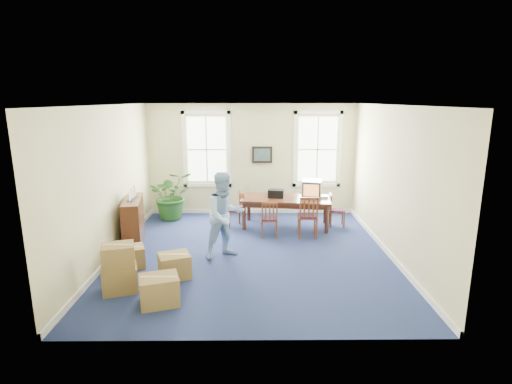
{
  "coord_description": "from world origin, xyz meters",
  "views": [
    {
      "loc": [
        0.02,
        -8.25,
        3.31
      ],
      "look_at": [
        0.1,
        0.6,
        1.25
      ],
      "focal_mm": 28.0,
      "sensor_mm": 36.0,
      "label": 1
    }
  ],
  "objects_px": {
    "chair_near_left": "(269,219)",
    "man": "(225,215)",
    "cardboard_boxes": "(134,264)",
    "conference_table": "(286,212)",
    "crt_tv": "(312,189)",
    "credenza": "(134,222)",
    "potted_plant": "(172,195)"
  },
  "relations": [
    {
      "from": "chair_near_left",
      "to": "potted_plant",
      "type": "distance_m",
      "value": 3.09
    },
    {
      "from": "crt_tv",
      "to": "man",
      "type": "height_order",
      "value": "man"
    },
    {
      "from": "credenza",
      "to": "potted_plant",
      "type": "distance_m",
      "value": 2.09
    },
    {
      "from": "crt_tv",
      "to": "credenza",
      "type": "xyz_separation_m",
      "value": [
        -4.33,
        -1.33,
        -0.48
      ]
    },
    {
      "from": "conference_table",
      "to": "crt_tv",
      "type": "relative_size",
      "value": 4.21
    },
    {
      "from": "man",
      "to": "credenza",
      "type": "bearing_deg",
      "value": 128.24
    },
    {
      "from": "crt_tv",
      "to": "credenza",
      "type": "relative_size",
      "value": 0.41
    },
    {
      "from": "crt_tv",
      "to": "potted_plant",
      "type": "bearing_deg",
      "value": -177.56
    },
    {
      "from": "chair_near_left",
      "to": "credenza",
      "type": "bearing_deg",
      "value": 9.07
    },
    {
      "from": "potted_plant",
      "to": "cardboard_boxes",
      "type": "distance_m",
      "value": 4.29
    },
    {
      "from": "chair_near_left",
      "to": "cardboard_boxes",
      "type": "bearing_deg",
      "value": 47.84
    },
    {
      "from": "conference_table",
      "to": "crt_tv",
      "type": "bearing_deg",
      "value": 12.15
    },
    {
      "from": "chair_near_left",
      "to": "potted_plant",
      "type": "height_order",
      "value": "potted_plant"
    },
    {
      "from": "potted_plant",
      "to": "credenza",
      "type": "bearing_deg",
      "value": -104.01
    },
    {
      "from": "conference_table",
      "to": "credenza",
      "type": "bearing_deg",
      "value": -152.96
    },
    {
      "from": "credenza",
      "to": "cardboard_boxes",
      "type": "xyz_separation_m",
      "value": [
        0.66,
        -2.27,
        -0.08
      ]
    },
    {
      "from": "conference_table",
      "to": "man",
      "type": "xyz_separation_m",
      "value": [
        -1.46,
        -2.09,
        0.53
      ]
    },
    {
      "from": "chair_near_left",
      "to": "potted_plant",
      "type": "relative_size",
      "value": 0.66
    },
    {
      "from": "conference_table",
      "to": "crt_tv",
      "type": "xyz_separation_m",
      "value": [
        0.68,
        0.05,
        0.62
      ]
    },
    {
      "from": "conference_table",
      "to": "credenza",
      "type": "height_order",
      "value": "credenza"
    },
    {
      "from": "crt_tv",
      "to": "credenza",
      "type": "height_order",
      "value": "crt_tv"
    },
    {
      "from": "man",
      "to": "potted_plant",
      "type": "relative_size",
      "value": 1.35
    },
    {
      "from": "cardboard_boxes",
      "to": "man",
      "type": "bearing_deg",
      "value": 43.47
    },
    {
      "from": "man",
      "to": "crt_tv",
      "type": "bearing_deg",
      "value": 13.59
    },
    {
      "from": "crt_tv",
      "to": "man",
      "type": "distance_m",
      "value": 3.03
    },
    {
      "from": "potted_plant",
      "to": "cardboard_boxes",
      "type": "xyz_separation_m",
      "value": [
        0.15,
        -4.28,
        -0.23
      ]
    },
    {
      "from": "credenza",
      "to": "man",
      "type": "bearing_deg",
      "value": -30.92
    },
    {
      "from": "man",
      "to": "credenza",
      "type": "distance_m",
      "value": 2.37
    },
    {
      "from": "man",
      "to": "cardboard_boxes",
      "type": "relative_size",
      "value": 1.16
    },
    {
      "from": "conference_table",
      "to": "potted_plant",
      "type": "distance_m",
      "value": 3.25
    },
    {
      "from": "conference_table",
      "to": "man",
      "type": "relative_size",
      "value": 1.25
    },
    {
      "from": "chair_near_left",
      "to": "man",
      "type": "xyz_separation_m",
      "value": [
        -0.99,
        -1.3,
        0.47
      ]
    }
  ]
}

